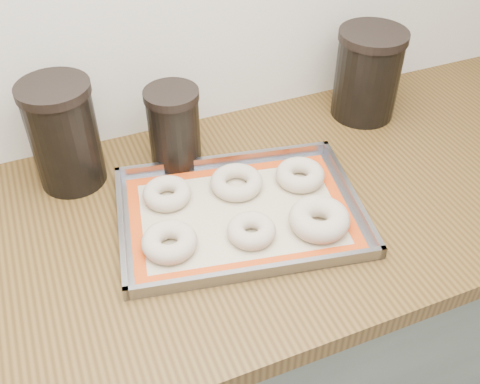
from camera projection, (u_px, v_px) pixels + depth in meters
name	position (u px, v px, depth m)	size (l,w,h in m)	color
cabinet	(297.00, 324.00, 1.46)	(3.00, 0.65, 0.86)	slate
countertop	(311.00, 194.00, 1.16)	(3.06, 0.68, 0.04)	brown
baking_tray	(240.00, 213.00, 1.08)	(0.51, 0.41, 0.03)	gray
baking_mat	(240.00, 214.00, 1.08)	(0.47, 0.36, 0.00)	#C6B793
bagel_front_left	(169.00, 242.00, 1.00)	(0.10, 0.10, 0.04)	#BCA991
bagel_front_mid	(251.00, 231.00, 1.02)	(0.09, 0.09, 0.03)	#BCA991
bagel_front_right	(319.00, 219.00, 1.04)	(0.11, 0.11, 0.04)	#BCA991
bagel_back_left	(167.00, 193.00, 1.10)	(0.10, 0.10, 0.03)	#BCA991
bagel_back_mid	(236.00, 182.00, 1.13)	(0.11, 0.11, 0.03)	#BCA991
bagel_back_right	(300.00, 175.00, 1.14)	(0.10, 0.10, 0.03)	#BCA991
canister_left	(64.00, 135.00, 1.10)	(0.14, 0.14, 0.22)	black
canister_mid	(174.00, 127.00, 1.16)	(0.11, 0.11, 0.17)	black
canister_right	(367.00, 74.00, 1.29)	(0.16, 0.16, 0.21)	black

